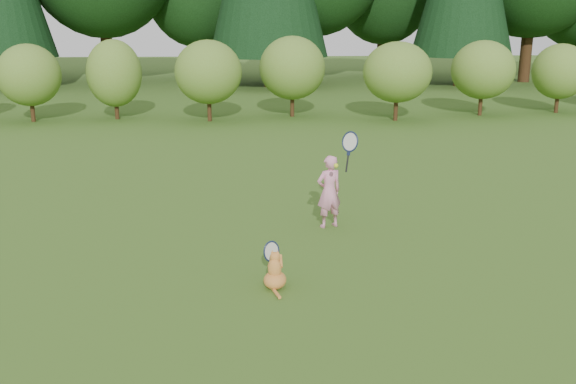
{
  "coord_description": "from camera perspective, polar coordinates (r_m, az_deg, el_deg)",
  "views": [
    {
      "loc": [
        -0.43,
        -8.84,
        3.33
      ],
      "look_at": [
        0.2,
        0.8,
        0.7
      ],
      "focal_mm": 40.0,
      "sensor_mm": 36.0,
      "label": 1
    }
  ],
  "objects": [
    {
      "name": "cat",
      "position": [
        8.19,
        -1.19,
        -6.81
      ],
      "size": [
        0.42,
        0.68,
        0.68
      ],
      "rotation": [
        0.0,
        0.0,
        -0.2
      ],
      "color": "#BE7324",
      "rests_on": "ground"
    },
    {
      "name": "shrub_row",
      "position": [
        21.92,
        -2.65,
        10.16
      ],
      "size": [
        28.0,
        3.0,
        2.8
      ],
      "primitive_type": null,
      "color": "olive",
      "rests_on": "ground"
    },
    {
      "name": "tennis_ball",
      "position": [
        9.78,
        4.28,
        2.36
      ],
      "size": [
        0.07,
        0.07,
        0.07
      ],
      "color": "#B9CB17",
      "rests_on": "ground"
    },
    {
      "name": "ground",
      "position": [
        9.45,
        -0.9,
        -5.39
      ],
      "size": [
        100.0,
        100.0,
        0.0
      ],
      "primitive_type": "plane",
      "color": "#2D5618",
      "rests_on": "ground"
    },
    {
      "name": "child",
      "position": [
        10.43,
        3.73,
        0.19
      ],
      "size": [
        0.73,
        0.52,
        1.79
      ],
      "rotation": [
        0.0,
        0.0,
        3.53
      ],
      "color": "pink",
      "rests_on": "ground"
    }
  ]
}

